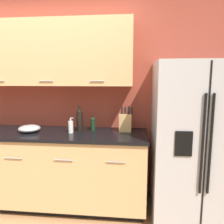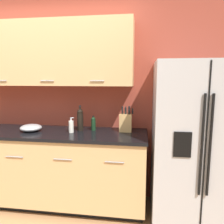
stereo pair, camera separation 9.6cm
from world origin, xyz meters
name	(u,v)px [view 1 (the left image)]	position (x,y,z in m)	size (l,w,h in m)	color
wall_back	(49,87)	(0.03, 1.34, 1.45)	(10.00, 0.39, 2.60)	#993D2D
counter_unit	(51,168)	(0.13, 1.05, 0.47)	(2.31, 0.64, 0.93)	black
refrigerator	(195,142)	(1.80, 1.00, 0.87)	(0.91, 0.74, 1.73)	#B2B2B5
knife_block	(125,122)	(1.03, 1.16, 1.04)	(0.16, 0.10, 0.31)	tan
wine_bottle	(80,119)	(0.48, 1.13, 1.07)	(0.07, 0.07, 0.31)	black
soap_dispenser	(71,127)	(0.40, 1.02, 1.00)	(0.06, 0.06, 0.18)	silver
oil_bottle	(93,124)	(0.63, 1.17, 1.01)	(0.06, 0.06, 0.18)	black
mixing_bowl	(29,128)	(-0.10, 1.02, 0.97)	(0.25, 0.25, 0.08)	#A3A3A5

